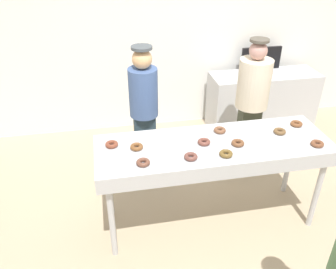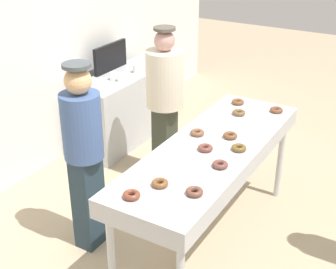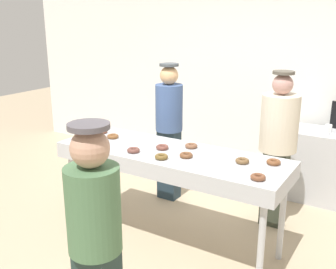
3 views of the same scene
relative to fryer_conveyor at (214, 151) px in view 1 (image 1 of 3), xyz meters
name	(u,v)px [view 1 (image 1 of 3)]	position (x,y,z in m)	size (l,w,h in m)	color
ground_plane	(208,218)	(0.00, 0.00, -0.87)	(16.00, 16.00, 0.00)	tan
back_wall	(168,24)	(0.00, 2.25, 0.66)	(8.00, 0.12, 3.05)	white
fryer_conveyor	(214,151)	(0.00, 0.00, 0.00)	(2.22, 0.73, 0.95)	#B7BABF
chocolate_donut_0	(296,124)	(0.92, 0.17, 0.10)	(0.12, 0.12, 0.04)	brown
chocolate_donut_1	(317,144)	(0.92, -0.22, 0.10)	(0.12, 0.12, 0.04)	brown
chocolate_donut_2	(220,130)	(0.12, 0.19, 0.10)	(0.12, 0.12, 0.04)	brown
chocolate_donut_3	(280,131)	(0.69, 0.06, 0.10)	(0.12, 0.12, 0.04)	brown
chocolate_donut_4	(238,143)	(0.21, -0.07, 0.10)	(0.12, 0.12, 0.04)	brown
chocolate_donut_5	(137,147)	(-0.72, 0.05, 0.10)	(0.12, 0.12, 0.04)	brown
chocolate_donut_6	(191,157)	(-0.28, -0.20, 0.10)	(0.12, 0.12, 0.04)	brown
chocolate_donut_7	(226,154)	(0.04, -0.22, 0.10)	(0.12, 0.12, 0.04)	brown
chocolate_donut_8	(112,144)	(-0.94, 0.13, 0.10)	(0.12, 0.12, 0.04)	brown
chocolate_donut_9	(143,162)	(-0.70, -0.21, 0.10)	(0.12, 0.12, 0.04)	brown
chocolate_donut_10	(204,142)	(-0.10, 0.01, 0.10)	(0.12, 0.12, 0.04)	brown
worker_baker	(144,110)	(-0.55, 0.87, 0.05)	(0.32, 0.32, 1.65)	#20333F
worker_assistant	(252,97)	(0.75, 0.89, 0.09)	(0.38, 0.38, 1.65)	#31372A
prep_counter	(262,101)	(1.34, 1.80, -0.44)	(1.58, 0.54, 0.86)	#B7BABF
paper_cup_0	(252,76)	(1.07, 1.67, 0.03)	(0.08, 0.08, 0.09)	white
paper_cup_1	(249,73)	(1.07, 1.78, 0.03)	(0.08, 0.08, 0.09)	white
paper_cup_2	(275,73)	(1.43, 1.71, 0.03)	(0.08, 0.08, 0.09)	white
menu_display	(261,58)	(1.34, 2.02, 0.15)	(0.60, 0.04, 0.33)	black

